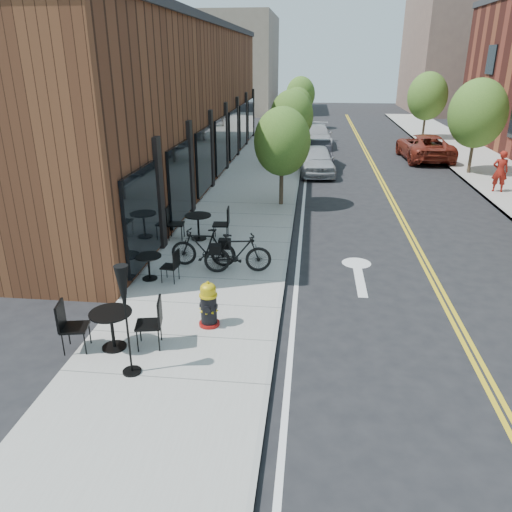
{
  "coord_description": "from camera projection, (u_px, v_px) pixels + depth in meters",
  "views": [
    {
      "loc": [
        0.58,
        -10.49,
        5.61
      ],
      "look_at": [
        -0.72,
        1.03,
        1.0
      ],
      "focal_mm": 35.0,
      "sensor_mm": 36.0,
      "label": 1
    }
  ],
  "objects": [
    {
      "name": "parked_car_b",
      "position": [
        316.0,
        154.0,
        27.19
      ],
      "size": [
        1.79,
        4.45,
        1.44
      ],
      "primitive_type": "imported",
      "rotation": [
        0.0,
        0.0,
        0.06
      ],
      "color": "black",
      "rests_on": "ground"
    },
    {
      "name": "parked_car_far",
      "position": [
        424.0,
        147.0,
        29.19
      ],
      "size": [
        2.77,
        5.55,
        1.51
      ],
      "primitive_type": "imported",
      "rotation": [
        0.0,
        0.0,
        3.19
      ],
      "color": "maroon",
      "rests_on": "ground"
    },
    {
      "name": "tree_near_b",
      "position": [
        292.0,
        116.0,
        26.57
      ],
      "size": [
        2.3,
        2.3,
        3.98
      ],
      "color": "#382B1E",
      "rests_on": "sidewalk_near"
    },
    {
      "name": "bistro_set_a",
      "position": [
        112.0,
        325.0,
        9.97
      ],
      "size": [
        2.0,
        0.99,
        1.05
      ],
      "rotation": [
        0.0,
        0.0,
        0.2
      ],
      "color": "black",
      "rests_on": "sidewalk_near"
    },
    {
      "name": "building_near",
      "position": [
        167.0,
        105.0,
        24.13
      ],
      "size": [
        5.0,
        28.0,
        7.0
      ],
      "primitive_type": "cube",
      "color": "#4A2818",
      "rests_on": "ground"
    },
    {
      "name": "bg_building_right",
      "position": [
        459.0,
        54.0,
        54.1
      ],
      "size": [
        10.0,
        16.0,
        12.0
      ],
      "primitive_type": "cube",
      "color": "brown",
      "rests_on": "ground"
    },
    {
      "name": "bistro_set_c",
      "position": [
        198.0,
        223.0,
        16.05
      ],
      "size": [
        1.99,
        0.91,
        1.06
      ],
      "rotation": [
        0.0,
        0.0,
        0.08
      ],
      "color": "black",
      "rests_on": "sidewalk_near"
    },
    {
      "name": "bg_building_left",
      "position": [
        238.0,
        64.0,
        55.12
      ],
      "size": [
        8.0,
        14.0,
        10.0
      ],
      "primitive_type": "cube",
      "color": "#726656",
      "rests_on": "ground"
    },
    {
      "name": "bistro_set_b",
      "position": [
        149.0,
        264.0,
        13.16
      ],
      "size": [
        1.63,
        0.77,
        0.87
      ],
      "rotation": [
        0.0,
        0.0,
        -0.12
      ],
      "color": "black",
      "rests_on": "sidewalk_near"
    },
    {
      "name": "patio_umbrella",
      "position": [
        124.0,
        298.0,
        8.79
      ],
      "size": [
        0.35,
        0.35,
        2.17
      ],
      "color": "black",
      "rests_on": "sidewalk_near"
    },
    {
      "name": "tree_far_c",
      "position": [
        427.0,
        96.0,
        35.65
      ],
      "size": [
        2.8,
        2.8,
        4.62
      ],
      "color": "#382B1E",
      "rests_on": "sidewalk_far"
    },
    {
      "name": "parked_car_c",
      "position": [
        316.0,
        136.0,
        33.75
      ],
      "size": [
        2.12,
        4.97,
        1.43
      ],
      "primitive_type": "imported",
      "rotation": [
        0.0,
        0.0,
        0.02
      ],
      "color": "#AAA9AE",
      "rests_on": "ground"
    },
    {
      "name": "pedestrian",
      "position": [
        500.0,
        171.0,
        21.71
      ],
      "size": [
        0.71,
        0.53,
        1.79
      ],
      "primitive_type": "imported",
      "rotation": [
        0.0,
        0.0,
        2.98
      ],
      "color": "maroon",
      "rests_on": "sidewalk_far"
    },
    {
      "name": "sidewalk_near",
      "position": [
        250.0,
        198.0,
        21.24
      ],
      "size": [
        4.0,
        70.0,
        0.12
      ],
      "primitive_type": "cube",
      "color": "#9E9B93",
      "rests_on": "ground"
    },
    {
      "name": "tree_near_d",
      "position": [
        300.0,
        94.0,
        41.32
      ],
      "size": [
        2.4,
        2.4,
        4.11
      ],
      "color": "#382B1E",
      "rests_on": "sidewalk_near"
    },
    {
      "name": "bicycle_right",
      "position": [
        238.0,
        253.0,
        13.55
      ],
      "size": [
        1.91,
        0.83,
        1.11
      ],
      "primitive_type": "imported",
      "rotation": [
        0.0,
        0.0,
        1.74
      ],
      "color": "black",
      "rests_on": "sidewalk_near"
    },
    {
      "name": "tree_near_c",
      "position": [
        297.0,
        106.0,
        34.03
      ],
      "size": [
        2.1,
        2.1,
        3.67
      ],
      "color": "#382B1E",
      "rests_on": "sidewalk_near"
    },
    {
      "name": "fire_hydrant",
      "position": [
        209.0,
        305.0,
        10.84
      ],
      "size": [
        0.51,
        0.51,
        1.05
      ],
      "rotation": [
        0.0,
        0.0,
        -0.12
      ],
      "color": "maroon",
      "rests_on": "sidewalk_near"
    },
    {
      "name": "ground",
      "position": [
        281.0,
        312.0,
        11.82
      ],
      "size": [
        120.0,
        120.0,
        0.0
      ],
      "primitive_type": "plane",
      "color": "black",
      "rests_on": "ground"
    },
    {
      "name": "tree_far_b",
      "position": [
        478.0,
        114.0,
        24.57
      ],
      "size": [
        2.8,
        2.8,
        4.62
      ],
      "color": "#382B1E",
      "rests_on": "sidewalk_far"
    },
    {
      "name": "tree_near_a",
      "position": [
        282.0,
        142.0,
        19.23
      ],
      "size": [
        2.2,
        2.2,
        3.81
      ],
      "color": "#382B1E",
      "rests_on": "sidewalk_near"
    },
    {
      "name": "parked_car_a",
      "position": [
        316.0,
        160.0,
        25.63
      ],
      "size": [
        2.07,
        4.37,
        1.45
      ],
      "primitive_type": "imported",
      "rotation": [
        0.0,
        0.0,
        0.09
      ],
      "color": "#A7AAB0",
      "rests_on": "ground"
    },
    {
      "name": "bicycle_left",
      "position": [
        203.0,
        247.0,
        13.96
      ],
      "size": [
        1.84,
        0.54,
        1.1
      ],
      "primitive_type": "imported",
      "rotation": [
        0.0,
        0.0,
        -1.56
      ],
      "color": "black",
      "rests_on": "sidewalk_near"
    }
  ]
}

